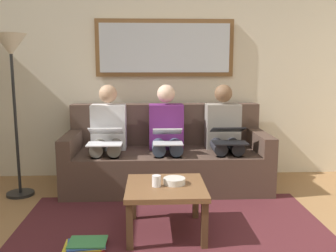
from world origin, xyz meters
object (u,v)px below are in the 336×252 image
(cup, at_px, (156,181))
(couch, at_px, (166,158))
(coffee_table, at_px, (166,192))
(standing_lamp, at_px, (12,63))
(laptop_silver, at_px, (168,137))
(magazine_stack, at_px, (86,244))
(bowl, at_px, (174,181))
(person_left, at_px, (224,133))
(framed_mirror, at_px, (165,48))
(laptop_black, at_px, (229,135))
(laptop_white, at_px, (105,136))
(person_middle, at_px, (167,133))
(person_right, at_px, (108,134))

(cup, bearing_deg, couch, -96.01)
(coffee_table, xyz_separation_m, standing_lamp, (1.49, -0.95, 1.03))
(cup, bearing_deg, laptop_silver, -97.97)
(couch, height_order, magazine_stack, couch)
(couch, xyz_separation_m, coffee_table, (0.06, 1.22, 0.03))
(coffee_table, height_order, bowl, bowl)
(bowl, relative_size, standing_lamp, 0.11)
(coffee_table, height_order, person_left, person_left)
(cup, xyz_separation_m, standing_lamp, (1.42, -0.97, 0.93))
(laptop_silver, bearing_deg, cup, 82.03)
(framed_mirror, height_order, laptop_silver, framed_mirror)
(laptop_black, bearing_deg, cup, 50.52)
(cup, height_order, laptop_black, laptop_black)
(framed_mirror, xyz_separation_m, standing_lamp, (1.55, 0.66, -0.18))
(bowl, height_order, laptop_white, laptop_white)
(laptop_black, height_order, person_middle, person_middle)
(magazine_stack, height_order, standing_lamp, standing_lamp)
(bowl, relative_size, person_left, 0.16)
(framed_mirror, relative_size, laptop_black, 4.48)
(person_left, height_order, person_middle, same)
(couch, distance_m, bowl, 1.19)
(couch, relative_size, person_right, 1.93)
(cup, distance_m, person_middle, 1.19)
(person_left, xyz_separation_m, magazine_stack, (1.30, 1.39, -0.58))
(coffee_table, bearing_deg, person_middle, -92.78)
(person_right, xyz_separation_m, magazine_stack, (0.02, 1.39, -0.58))
(framed_mirror, bearing_deg, magazine_stack, 70.28)
(cup, relative_size, laptop_black, 0.25)
(laptop_black, height_order, laptop_silver, laptop_black)
(person_right, relative_size, magazine_stack, 3.56)
(laptop_black, bearing_deg, laptop_white, -0.23)
(person_right, relative_size, laptop_white, 3.08)
(laptop_black, xyz_separation_m, person_right, (1.28, -0.24, -0.02))
(person_middle, height_order, laptop_silver, person_middle)
(person_right, relative_size, standing_lamp, 0.69)
(couch, distance_m, cup, 1.26)
(coffee_table, height_order, laptop_black, laptop_black)
(couch, bearing_deg, laptop_silver, 90.00)
(standing_lamp, bearing_deg, framed_mirror, -157.07)
(person_left, relative_size, person_right, 1.00)
(framed_mirror, relative_size, magazine_stack, 5.09)
(coffee_table, xyz_separation_m, person_middle, (-0.06, -1.15, 0.27))
(laptop_silver, relative_size, magazine_stack, 1.06)
(cup, height_order, standing_lamp, standing_lamp)
(person_left, relative_size, standing_lamp, 0.69)
(couch, relative_size, laptop_silver, 6.49)
(couch, bearing_deg, laptop_white, 25.21)
(cup, distance_m, laptop_black, 1.23)
(laptop_black, distance_m, person_middle, 0.68)
(person_middle, height_order, magazine_stack, person_middle)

